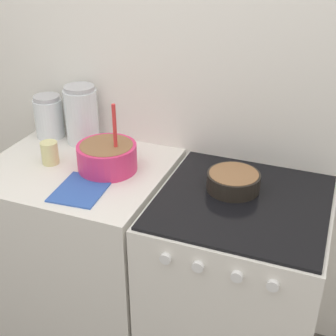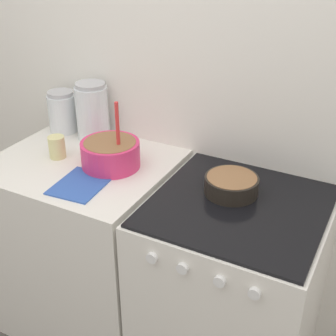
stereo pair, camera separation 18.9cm
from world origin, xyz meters
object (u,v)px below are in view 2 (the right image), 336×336
(baking_pan, at_px, (231,184))
(tin_can, at_px, (57,147))
(storage_jar_left, at_px, (63,114))
(storage_jar_middle, at_px, (93,115))
(mixing_bowl, at_px, (110,152))
(stove, at_px, (231,295))

(baking_pan, height_order, tin_can, tin_can)
(storage_jar_left, xyz_separation_m, storage_jar_middle, (0.18, 0.00, 0.03))
(storage_jar_left, bearing_deg, mixing_bowl, -26.00)
(mixing_bowl, relative_size, baking_pan, 1.43)
(storage_jar_left, height_order, storage_jar_middle, storage_jar_middle)
(storage_jar_left, distance_m, storage_jar_middle, 0.19)
(baking_pan, xyz_separation_m, storage_jar_left, (-0.96, 0.17, 0.05))
(storage_jar_middle, bearing_deg, tin_can, -95.17)
(mixing_bowl, distance_m, tin_can, 0.26)
(baking_pan, relative_size, storage_jar_middle, 0.76)
(storage_jar_left, bearing_deg, tin_can, -56.53)
(baking_pan, xyz_separation_m, storage_jar_middle, (-0.77, 0.17, 0.08))
(stove, distance_m, storage_jar_left, 1.17)
(stove, relative_size, tin_can, 9.16)
(storage_jar_middle, bearing_deg, storage_jar_left, 180.00)
(mixing_bowl, distance_m, baking_pan, 0.54)
(storage_jar_middle, bearing_deg, stove, -15.79)
(baking_pan, bearing_deg, stove, -48.30)
(tin_can, bearing_deg, stove, 0.70)
(mixing_bowl, distance_m, storage_jar_middle, 0.32)
(storage_jar_left, distance_m, tin_can, 0.30)
(stove, distance_m, mixing_bowl, 0.79)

